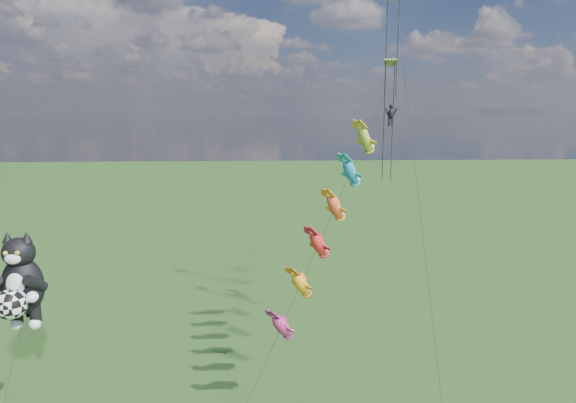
{
  "coord_description": "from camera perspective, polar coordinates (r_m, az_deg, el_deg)",
  "views": [
    {
      "loc": [
        9.64,
        -26.25,
        17.67
      ],
      "look_at": [
        11.29,
        7.24,
        11.41
      ],
      "focal_mm": 30.0,
      "sensor_mm": 36.0,
      "label": 1
    }
  ],
  "objects": [
    {
      "name": "cat_kite_rig",
      "position": [
        31.27,
        -29.2,
        -8.42
      ],
      "size": [
        2.75,
        4.26,
        11.14
      ],
      "rotation": [
        0.0,
        0.0,
        -0.29
      ],
      "color": "brown",
      "rests_on": "ground"
    },
    {
      "name": "parafoil_rig",
      "position": [
        38.1,
        12.29,
        11.97
      ],
      "size": [
        2.0,
        17.56,
        27.35
      ],
      "rotation": [
        0.0,
        0.0,
        0.05
      ],
      "color": "brown",
      "rests_on": "ground"
    },
    {
      "name": "fish_windsock_rig",
      "position": [
        30.57,
        4.58,
        -2.95
      ],
      "size": [
        10.87,
        11.85,
        18.79
      ],
      "rotation": [
        0.0,
        0.0,
        -0.42
      ],
      "color": "brown",
      "rests_on": "ground"
    }
  ]
}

